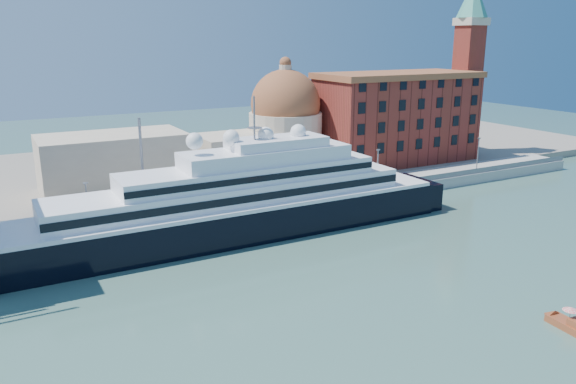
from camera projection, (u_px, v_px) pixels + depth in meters
ground at (341, 275)px, 82.61m from camera, size 400.00×400.00×0.00m
quay at (245, 208)px, 111.08m from camera, size 180.00×10.00×2.50m
land at (180, 168)px, 145.88m from camera, size 260.00×72.00×2.00m
quay_fence at (255, 204)px, 106.78m from camera, size 180.00×0.10×1.20m
superyacht at (207, 213)px, 95.28m from camera, size 94.89×13.16×28.36m
service_barge at (74, 268)px, 83.33m from camera, size 11.41×5.27×2.47m
water_taxi at (574, 326)px, 66.40m from camera, size 2.58×6.45×3.00m
warehouse at (397, 117)px, 147.00m from camera, size 43.00×19.00×23.25m
campanile at (468, 57)px, 154.12m from camera, size 8.40×8.40×47.00m
church at (228, 139)px, 131.56m from camera, size 66.00×18.00×25.50m
lamp_posts at (185, 174)px, 101.50m from camera, size 120.80×2.40×18.00m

